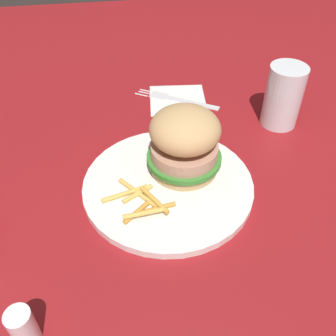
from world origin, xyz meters
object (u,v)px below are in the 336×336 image
sandwich (185,142)px  drink_glass (283,99)px  plate (168,185)px  fork (177,98)px  napkin (178,100)px  salt_shaker (23,328)px  fries_pile (141,201)px

sandwich → drink_glass: size_ratio=1.03×
plate → sandwich: sandwich is taller
fork → drink_glass: bearing=149.4°
napkin → salt_shaker: bearing=61.8°
napkin → fork: (0.00, -0.00, 0.00)m
drink_glass → salt_shaker: drink_glass is taller
napkin → fork: bearing=-30.5°
plate → drink_glass: 0.27m
plate → sandwich: (-0.03, -0.03, 0.06)m
salt_shaker → napkin: bearing=-118.2°
fries_pile → salt_shaker: size_ratio=1.91×
plate → drink_glass: drink_glass is taller
fries_pile → napkin: (-0.10, -0.28, -0.02)m
plate → napkin: bearing=-102.9°
napkin → fork: 0.00m
napkin → drink_glass: 0.21m
sandwich → napkin: bearing=-97.0°
napkin → sandwich: bearing=83.0°
sandwich → fork: sandwich is taller
fork → drink_glass: size_ratio=1.40×
sandwich → fork: (-0.02, -0.21, -0.06)m
napkin → fork: fork is taller
fries_pile → napkin: 0.30m
salt_shaker → plate: bearing=-131.7°
plate → napkin: size_ratio=2.36×
drink_glass → sandwich: bearing=29.2°
plate → fries_pile: 0.06m
fries_pile → salt_shaker: bearing=50.6°
napkin → plate: bearing=77.1°
fork → fries_pile: bearing=70.5°
fries_pile → plate: bearing=-140.7°
plate → fork: 0.25m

